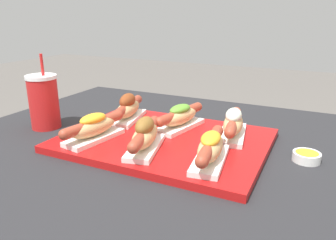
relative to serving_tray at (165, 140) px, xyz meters
name	(u,v)px	position (x,y,z in m)	size (l,w,h in m)	color
serving_tray	(165,140)	(0.00, 0.00, 0.00)	(0.51, 0.38, 0.02)	#B71414
hot_dog_0	(94,127)	(-0.15, -0.09, 0.04)	(0.08, 0.20, 0.07)	white
hot_dog_1	(145,135)	(-0.01, -0.09, 0.04)	(0.10, 0.20, 0.08)	white
hot_dog_2	(210,148)	(0.15, -0.09, 0.04)	(0.08, 0.20, 0.07)	white
hot_dog_3	(128,108)	(-0.16, 0.08, 0.04)	(0.09, 0.20, 0.08)	white
hot_dog_4	(180,117)	(0.01, 0.08, 0.04)	(0.09, 0.20, 0.07)	white
hot_dog_5	(233,124)	(0.16, 0.08, 0.04)	(0.09, 0.20, 0.07)	white
sauce_bowl	(307,156)	(0.34, 0.05, 0.00)	(0.06, 0.06, 0.02)	white
drink_cup	(44,102)	(-0.37, -0.04, 0.07)	(0.09, 0.09, 0.21)	red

